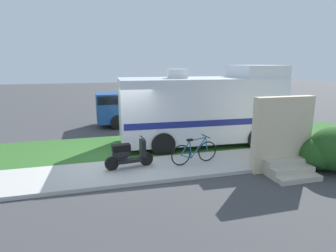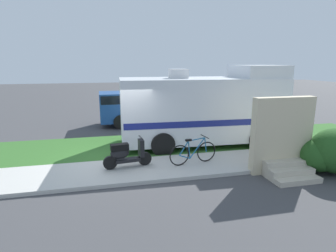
{
  "view_description": "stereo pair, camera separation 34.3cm",
  "coord_description": "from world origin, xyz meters",
  "px_view_note": "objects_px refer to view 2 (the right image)",
  "views": [
    {
      "loc": [
        -0.73,
        -9.36,
        3.42
      ],
      "look_at": [
        1.86,
        0.3,
        1.1
      ],
      "focal_mm": 29.4,
      "sensor_mm": 36.0,
      "label": 1
    },
    {
      "loc": [
        -0.4,
        -9.45,
        3.42
      ],
      "look_at": [
        1.86,
        0.3,
        1.1
      ],
      "focal_mm": 29.4,
      "sensor_mm": 36.0,
      "label": 2
    }
  ],
  "objects_px": {
    "pickup_truck_far": "(178,98)",
    "bottle_green": "(263,151)",
    "pickup_truck_near": "(139,107)",
    "scooter": "(126,154)",
    "bicycle": "(193,152)",
    "motorhome_rv": "(204,108)"
  },
  "relations": [
    {
      "from": "motorhome_rv",
      "to": "pickup_truck_far",
      "type": "relative_size",
      "value": 1.23
    },
    {
      "from": "pickup_truck_near",
      "to": "bicycle",
      "type": "bearing_deg",
      "value": -82.46
    },
    {
      "from": "bicycle",
      "to": "scooter",
      "type": "bearing_deg",
      "value": 176.05
    },
    {
      "from": "scooter",
      "to": "pickup_truck_far",
      "type": "height_order",
      "value": "pickup_truck_far"
    },
    {
      "from": "scooter",
      "to": "bicycle",
      "type": "relative_size",
      "value": 0.93
    },
    {
      "from": "motorhome_rv",
      "to": "pickup_truck_far",
      "type": "height_order",
      "value": "motorhome_rv"
    },
    {
      "from": "scooter",
      "to": "bottle_green",
      "type": "relative_size",
      "value": 6.03
    },
    {
      "from": "scooter",
      "to": "pickup_truck_near",
      "type": "xyz_separation_m",
      "value": [
        1.29,
        6.76,
        0.4
      ]
    },
    {
      "from": "pickup_truck_far",
      "to": "bottle_green",
      "type": "relative_size",
      "value": 21.02
    },
    {
      "from": "bicycle",
      "to": "pickup_truck_far",
      "type": "relative_size",
      "value": 0.31
    },
    {
      "from": "pickup_truck_far",
      "to": "bottle_green",
      "type": "distance_m",
      "value": 10.21
    },
    {
      "from": "bottle_green",
      "to": "motorhome_rv",
      "type": "bearing_deg",
      "value": 127.73
    },
    {
      "from": "pickup_truck_near",
      "to": "bottle_green",
      "type": "height_order",
      "value": "pickup_truck_near"
    },
    {
      "from": "bicycle",
      "to": "bottle_green",
      "type": "xyz_separation_m",
      "value": [
        2.82,
        0.33,
        -0.28
      ]
    },
    {
      "from": "scooter",
      "to": "pickup_truck_near",
      "type": "height_order",
      "value": "pickup_truck_near"
    },
    {
      "from": "bicycle",
      "to": "pickup_truck_near",
      "type": "relative_size",
      "value": 0.31
    },
    {
      "from": "pickup_truck_near",
      "to": "bottle_green",
      "type": "xyz_separation_m",
      "value": [
        3.74,
        -6.59,
        -0.75
      ]
    },
    {
      "from": "bicycle",
      "to": "pickup_truck_far",
      "type": "bearing_deg",
      "value": 77.55
    },
    {
      "from": "scooter",
      "to": "pickup_truck_near",
      "type": "distance_m",
      "value": 6.89
    },
    {
      "from": "pickup_truck_far",
      "to": "bottle_green",
      "type": "height_order",
      "value": "pickup_truck_far"
    },
    {
      "from": "scooter",
      "to": "pickup_truck_near",
      "type": "relative_size",
      "value": 0.29
    },
    {
      "from": "scooter",
      "to": "bottle_green",
      "type": "bearing_deg",
      "value": 1.98
    }
  ]
}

